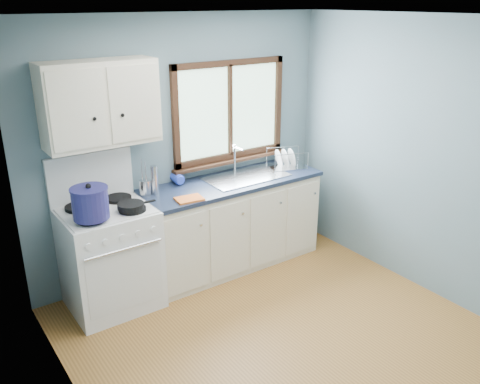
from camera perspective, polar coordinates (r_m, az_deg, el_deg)
floor at (r=4.25m, az=6.72°, el=-17.29°), size 3.20×3.60×0.02m
ceiling at (r=3.35m, az=8.63°, el=18.99°), size 3.20×3.60×0.02m
wall_back at (r=5.02m, az=-6.47°, el=5.06°), size 3.20×0.02×2.50m
wall_left at (r=2.88m, az=-17.23°, el=-8.32°), size 0.02×3.60×2.50m
wall_right at (r=4.80m, az=21.98°, el=2.90°), size 0.02×3.60×2.50m
gas_range at (r=4.65m, az=-14.40°, el=-6.88°), size 0.76×0.69×1.36m
base_cabinets at (r=5.23m, az=-0.98°, el=-3.98°), size 1.85×0.60×0.88m
countertop at (r=5.04m, az=-1.01°, el=1.08°), size 1.89×0.64×0.04m
sink at (r=5.15m, az=0.65°, el=1.05°), size 0.84×0.46×0.44m
window at (r=5.20m, az=-1.14°, el=8.31°), size 1.36×0.10×1.03m
upper_cabinets at (r=4.39m, az=-15.44°, el=9.55°), size 0.95×0.35×0.70m
skillet at (r=4.36m, az=-12.13°, el=-1.51°), size 0.34×0.23×0.04m
stockpot at (r=4.20m, az=-16.47°, el=-1.16°), size 0.36×0.36×0.29m
utensil_crock at (r=4.73m, az=-10.56°, el=0.56°), size 0.13×0.13×0.35m
thermos at (r=4.70m, az=-9.59°, el=1.34°), size 0.07×0.07×0.27m
soap_bottle at (r=4.88m, az=-6.70°, el=2.18°), size 0.11×0.11×0.27m
dish_towel at (r=4.57m, az=-5.71°, el=-0.79°), size 0.26×0.20×0.02m
dish_rack at (r=5.45m, az=5.21°, el=3.34°), size 0.46×0.40×0.20m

